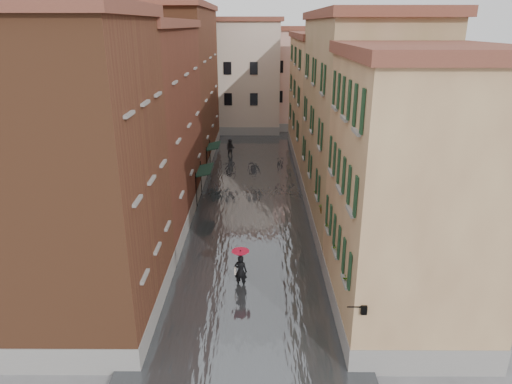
{
  "coord_description": "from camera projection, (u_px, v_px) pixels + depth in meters",
  "views": [
    {
      "loc": [
        0.52,
        -20.03,
        12.7
      ],
      "look_at": [
        0.39,
        6.28,
        3.0
      ],
      "focal_mm": 32.0,
      "sensor_mm": 36.0,
      "label": 1
    }
  ],
  "objects": [
    {
      "name": "pedestrian_main",
      "position": [
        241.0,
        266.0,
        23.04
      ],
      "size": [
        0.92,
        0.92,
        2.06
      ],
      "color": "black",
      "rests_on": "ground"
    },
    {
      "name": "building_left_mid",
      "position": [
        142.0,
        130.0,
        29.5
      ],
      "size": [
        6.0,
        14.0,
        12.5
      ],
      "primitive_type": "cube",
      "color": "#5E2A1D",
      "rests_on": "ground"
    },
    {
      "name": "building_left_far",
      "position": [
        179.0,
        88.0,
        43.32
      ],
      "size": [
        6.0,
        16.0,
        14.0
      ],
      "primitive_type": "cube",
      "color": "brown",
      "rests_on": "ground"
    },
    {
      "name": "pedestrian_far",
      "position": [
        230.0,
        148.0,
        45.99
      ],
      "size": [
        1.05,
        0.91,
        1.87
      ],
      "primitive_type": "imported",
      "rotation": [
        0.0,
        0.0,
        -0.24
      ],
      "color": "black",
      "rests_on": "ground"
    },
    {
      "name": "building_right_near",
      "position": [
        411.0,
        199.0,
        19.29
      ],
      "size": [
        6.0,
        8.0,
        11.5
      ],
      "primitive_type": "cube",
      "color": "#9A744F",
      "rests_on": "ground"
    },
    {
      "name": "awning_far",
      "position": [
        213.0,
        147.0,
        40.5
      ],
      "size": [
        1.09,
        2.73,
        2.8
      ],
      "color": "black",
      "rests_on": "ground"
    },
    {
      "name": "building_right_far",
      "position": [
        326.0,
        101.0,
        43.68
      ],
      "size": [
        6.0,
        16.0,
        11.5
      ],
      "primitive_type": "cube",
      "color": "#9A744F",
      "rests_on": "ground"
    },
    {
      "name": "building_right_mid",
      "position": [
        359.0,
        127.0,
        29.35
      ],
      "size": [
        6.0,
        14.0,
        13.0
      ],
      "primitive_type": "cube",
      "color": "tan",
      "rests_on": "ground"
    },
    {
      "name": "ground",
      "position": [
        248.0,
        290.0,
        23.18
      ],
      "size": [
        120.0,
        120.0,
        0.0
      ],
      "primitive_type": "plane",
      "color": "#5E5E60",
      "rests_on": "ground"
    },
    {
      "name": "floodwater",
      "position": [
        251.0,
        197.0,
        35.35
      ],
      "size": [
        10.0,
        60.0,
        0.2
      ],
      "primitive_type": "cube",
      "color": "#484C50",
      "rests_on": "ground"
    },
    {
      "name": "awning_near",
      "position": [
        204.0,
        171.0,
        33.87
      ],
      "size": [
        1.09,
        2.95,
        2.8
      ],
      "color": "black",
      "rests_on": "ground"
    },
    {
      "name": "building_left_near",
      "position": [
        79.0,
        182.0,
        19.09
      ],
      "size": [
        6.0,
        8.0,
        13.0
      ],
      "primitive_type": "cube",
      "color": "brown",
      "rests_on": "ground"
    },
    {
      "name": "wall_lantern",
      "position": [
        363.0,
        309.0,
        16.5
      ],
      "size": [
        0.71,
        0.22,
        0.35
      ],
      "color": "black",
      "rests_on": "ground"
    },
    {
      "name": "window_planters",
      "position": [
        331.0,
        222.0,
        22.51
      ],
      "size": [
        0.59,
        10.68,
        0.84
      ],
      "color": "brown",
      "rests_on": "ground"
    },
    {
      "name": "building_end_cream",
      "position": [
        230.0,
        77.0,
        56.61
      ],
      "size": [
        12.0,
        9.0,
        13.0
      ],
      "primitive_type": "cube",
      "color": "#C4B39C",
      "rests_on": "ground"
    },
    {
      "name": "building_end_pink",
      "position": [
        301.0,
        80.0,
        58.61
      ],
      "size": [
        10.0,
        9.0,
        12.0
      ],
      "primitive_type": "cube",
      "color": "#D1A693",
      "rests_on": "ground"
    }
  ]
}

